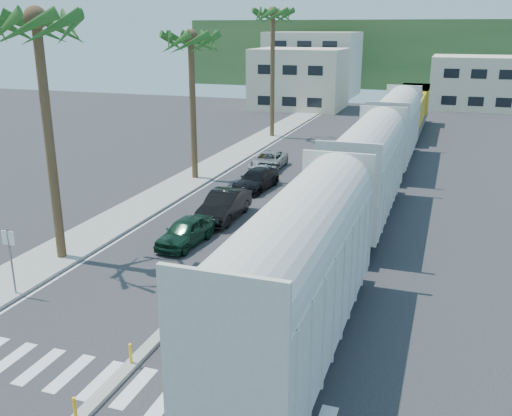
% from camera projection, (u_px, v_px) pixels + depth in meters
% --- Properties ---
extents(ground, '(140.00, 140.00, 0.00)m').
position_uv_depth(ground, '(147.00, 351.00, 19.83)').
color(ground, '#28282B').
rests_on(ground, ground).
extents(sidewalk, '(3.00, 90.00, 0.15)m').
position_uv_depth(sidewalk, '(209.00, 169.00, 44.97)').
color(sidewalk, gray).
rests_on(sidewalk, ground).
extents(rails, '(1.56, 100.00, 0.06)m').
position_uv_depth(rails, '(387.00, 174.00, 43.50)').
color(rails, black).
rests_on(rails, ground).
extents(median, '(0.45, 60.00, 0.85)m').
position_uv_depth(median, '(296.00, 196.00, 37.79)').
color(median, gray).
rests_on(median, ground).
extents(crosswalk, '(14.00, 2.20, 0.01)m').
position_uv_depth(crosswalk, '(115.00, 383.00, 18.03)').
color(crosswalk, silver).
rests_on(crosswalk, ground).
extents(lane_markings, '(9.42, 90.00, 0.01)m').
position_uv_depth(lane_markings, '(286.00, 176.00, 43.02)').
color(lane_markings, silver).
rests_on(lane_markings, ground).
extents(freight_train, '(3.00, 60.94, 5.85)m').
position_uv_depth(freight_train, '(379.00, 153.00, 37.29)').
color(freight_train, beige).
rests_on(freight_train, ground).
extents(palm_trees, '(3.50, 37.20, 13.75)m').
position_uv_depth(palm_trees, '(197.00, 26.00, 39.52)').
color(palm_trees, brown).
rests_on(palm_trees, ground).
extents(street_sign, '(0.60, 0.08, 3.00)m').
position_uv_depth(street_sign, '(10.00, 252.00, 23.30)').
color(street_sign, slate).
rests_on(street_sign, ground).
extents(buildings, '(38.00, 27.00, 10.00)m').
position_uv_depth(buildings, '(346.00, 72.00, 85.06)').
color(buildings, beige).
rests_on(buildings, ground).
extents(hillside, '(80.00, 20.00, 12.00)m').
position_uv_depth(hillside, '(407.00, 53.00, 108.11)').
color(hillside, '#385628').
rests_on(hillside, ground).
extents(car_lead, '(2.28, 4.38, 1.41)m').
position_uv_depth(car_lead, '(185.00, 232.00, 29.34)').
color(car_lead, black).
rests_on(car_lead, ground).
extents(car_second, '(1.85, 5.05, 1.65)m').
position_uv_depth(car_second, '(224.00, 205.00, 33.27)').
color(car_second, black).
rests_on(car_second, ground).
extents(car_third, '(2.92, 5.18, 1.39)m').
position_uv_depth(car_third, '(256.00, 180.00, 39.38)').
color(car_third, black).
rests_on(car_third, ground).
extents(car_rear, '(2.50, 4.98, 1.35)m').
position_uv_depth(car_rear, '(268.00, 161.00, 45.10)').
color(car_rear, '#A4A7A9').
rests_on(car_rear, ground).
extents(cyclist, '(1.17, 2.09, 2.31)m').
position_uv_depth(cyclist, '(185.00, 335.00, 19.45)').
color(cyclist, '#9EA0A5').
rests_on(cyclist, ground).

